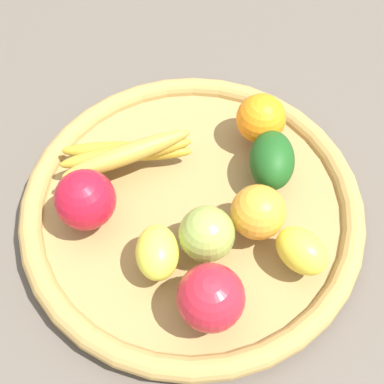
# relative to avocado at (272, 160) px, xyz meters

# --- Properties ---
(ground_plane) EXTENTS (2.40, 2.40, 0.00)m
(ground_plane) POSITION_rel_avocado_xyz_m (-0.10, -0.06, -0.07)
(ground_plane) COLOR brown
(ground_plane) RESTS_ON ground
(basket) EXTENTS (0.47, 0.47, 0.04)m
(basket) POSITION_rel_avocado_xyz_m (-0.10, -0.06, -0.05)
(basket) COLOR olive
(basket) RESTS_ON ground_plane
(avocado) EXTENTS (0.07, 0.10, 0.06)m
(avocado) POSITION_rel_avocado_xyz_m (0.00, 0.00, 0.00)
(avocado) COLOR #194D18
(avocado) RESTS_ON basket
(banana_bunch) EXTENTS (0.18, 0.13, 0.05)m
(banana_bunch) POSITION_rel_avocado_xyz_m (-0.19, -0.02, -0.00)
(banana_bunch) COLOR gold
(banana_bunch) RESTS_ON basket
(lemon_0) EXTENTS (0.09, 0.08, 0.05)m
(lemon_0) POSITION_rel_avocado_xyz_m (0.05, -0.12, -0.00)
(lemon_0) COLOR yellow
(lemon_0) RESTS_ON basket
(apple_2) EXTENTS (0.11, 0.11, 0.08)m
(apple_2) POSITION_rel_avocado_xyz_m (-0.22, -0.11, 0.01)
(apple_2) COLOR red
(apple_2) RESTS_ON basket
(apple_0) EXTENTS (0.09, 0.09, 0.08)m
(apple_0) POSITION_rel_avocado_xyz_m (-0.04, -0.21, 0.01)
(apple_0) COLOR red
(apple_0) RESTS_ON basket
(lemon_1) EXTENTS (0.07, 0.08, 0.05)m
(lemon_1) POSITION_rel_avocado_xyz_m (-0.12, -0.16, -0.00)
(lemon_1) COLOR #DBDB41
(lemon_1) RESTS_ON basket
(orange_0) EXTENTS (0.09, 0.09, 0.07)m
(orange_0) POSITION_rel_avocado_xyz_m (-0.01, -0.09, 0.00)
(orange_0) COLOR orange
(orange_0) RESTS_ON basket
(orange_1) EXTENTS (0.09, 0.09, 0.07)m
(orange_1) POSITION_rel_avocado_xyz_m (-0.02, 0.06, 0.00)
(orange_1) COLOR orange
(orange_1) RESTS_ON basket
(apple_1) EXTENTS (0.10, 0.10, 0.07)m
(apple_1) POSITION_rel_avocado_xyz_m (-0.06, -0.13, 0.00)
(apple_1) COLOR #8CA246
(apple_1) RESTS_ON basket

